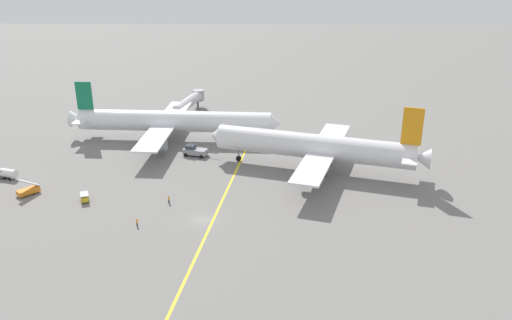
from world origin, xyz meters
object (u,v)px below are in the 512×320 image
airliner_at_gate_left (173,121)px  gse_fuel_bowser_stubby (7,173)px  ground_crew_wing_walker_right (169,199)px  gse_stair_truck_yellow (28,190)px  jet_bridge (190,101)px  ground_crew_marshaller_foreground (137,222)px  pushback_tug (195,151)px  gse_baggage_cart_trailing (85,197)px  airliner_being_pushed (315,147)px

airliner_at_gate_left → gse_fuel_bowser_stubby: size_ratio=11.12×
ground_crew_wing_walker_right → gse_stair_truck_yellow: bearing=173.1°
airliner_at_gate_left → ground_crew_wing_walker_right: airliner_at_gate_left is taller
gse_stair_truck_yellow → jet_bridge: size_ratio=0.23×
airliner_at_gate_left → ground_crew_marshaller_foreground: 49.11m
airliner_at_gate_left → jet_bridge: size_ratio=2.80×
airliner_at_gate_left → ground_crew_wing_walker_right: bearing=-82.2°
pushback_tug → gse_baggage_cart_trailing: 33.08m
gse_fuel_bowser_stubby → ground_crew_wing_walker_right: gse_fuel_bowser_stubby is taller
airliner_at_gate_left → ground_crew_wing_walker_right: 39.75m
gse_fuel_bowser_stubby → airliner_at_gate_left: bearing=38.8°
gse_stair_truck_yellow → jet_bridge: (26.52, 61.11, 3.07)m
airliner_being_pushed → ground_crew_marshaller_foreground: size_ratio=32.99×
gse_baggage_cart_trailing → ground_crew_wing_walker_right: (17.65, -0.62, -0.01)m
pushback_tug → jet_bridge: jet_bridge is taller
pushback_tug → jet_bridge: bearing=99.2°
gse_stair_truck_yellow → gse_fuel_bowser_stubby: 11.80m
pushback_tug → jet_bridge: size_ratio=0.44×
airliner_being_pushed → gse_fuel_bowser_stubby: airliner_being_pushed is taller
jet_bridge → gse_stair_truck_yellow: bearing=-113.5°
gse_stair_truck_yellow → ground_crew_marshaller_foreground: bearing=-27.0°
ground_crew_wing_walker_right → jet_bridge: size_ratio=0.08×
pushback_tug → gse_fuel_bowser_stubby: pushback_tug is taller
airliner_at_gate_left → pushback_tug: 14.43m
pushback_tug → ground_crew_marshaller_foreground: (-6.19, -37.09, -0.47)m
gse_stair_truck_yellow → ground_crew_marshaller_foreground: size_ratio=3.02×
airliner_at_gate_left → gse_stair_truck_yellow: size_ratio=12.37×
gse_baggage_cart_trailing → gse_stair_truck_yellow: bearing=166.7°
ground_crew_wing_walker_right → pushback_tug: bearing=86.1°
ground_crew_marshaller_foreground → jet_bridge: jet_bridge is taller
ground_crew_marshaller_foreground → gse_stair_truck_yellow: bearing=153.0°
airliner_at_gate_left → ground_crew_marshaller_foreground: (1.06, -48.88, -4.56)m
gse_stair_truck_yellow → gse_baggage_cart_trailing: gse_stair_truck_yellow is taller
airliner_being_pushed → ground_crew_marshaller_foreground: (-35.84, -28.02, -5.10)m
gse_fuel_bowser_stubby → ground_crew_wing_walker_right: bearing=-16.9°
ground_crew_wing_walker_right → jet_bridge: 65.04m
pushback_tug → ground_crew_marshaller_foreground: bearing=-99.5°
airliner_being_pushed → pushback_tug: airliner_being_pushed is taller
airliner_being_pushed → jet_bridge: (-35.76, 46.56, -1.81)m
airliner_at_gate_left → jet_bridge: bearing=87.5°
gse_baggage_cart_trailing → ground_crew_marshaller_foreground: gse_baggage_cart_trailing is taller
airliner_being_pushed → gse_baggage_cart_trailing: size_ratio=16.50×
gse_baggage_cart_trailing → gse_fuel_bowser_stubby: gse_fuel_bowser_stubby is taller
gse_baggage_cart_trailing → ground_crew_wing_walker_right: 17.66m
ground_crew_wing_walker_right → ground_crew_marshaller_foreground: (-4.33, -9.76, -0.05)m
gse_fuel_bowser_stubby → gse_baggage_cart_trailing: bearing=-27.7°
airliner_being_pushed → gse_stair_truck_yellow: (-62.28, -14.54, -4.88)m
airliner_being_pushed → pushback_tug: 31.35m
pushback_tug → ground_crew_wing_walker_right: pushback_tug is taller
ground_crew_marshaller_foreground → gse_fuel_bowser_stubby: bearing=148.1°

